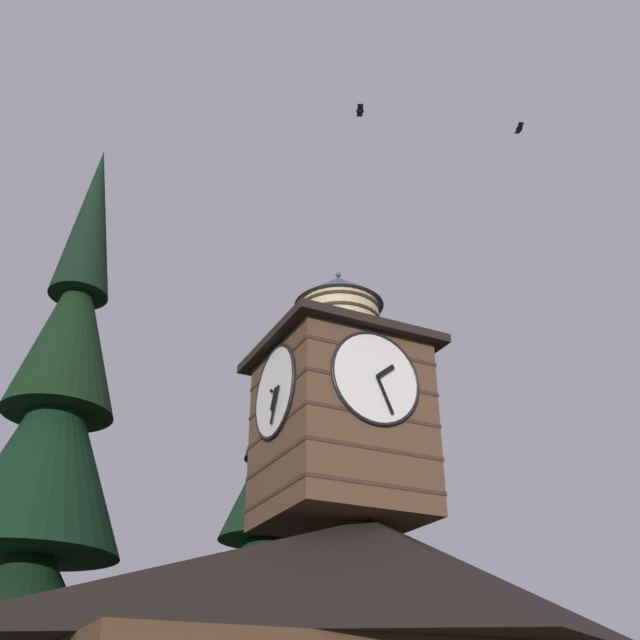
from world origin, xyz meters
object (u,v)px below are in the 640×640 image
object	(u,v)px
clock_tower	(340,409)
pine_tree_aside	(44,486)
flying_bird_high	(519,129)
flying_bird_low	(360,111)
pine_tree_behind	(268,590)
moon	(226,563)

from	to	relation	value
clock_tower	pine_tree_aside	xyz separation A→B (m)	(6.95, -5.06, -1.77)
flying_bird_high	flying_bird_low	size ratio (longest dim) A/B	1.02
pine_tree_behind	pine_tree_aside	distance (m)	8.41
clock_tower	moon	xyz separation A→B (m)	(-10.33, -38.29, 2.99)
moon	pine_tree_behind	bearing A→B (deg)	73.23
clock_tower	flying_bird_low	xyz separation A→B (m)	(0.38, 2.33, 9.03)
clock_tower	pine_tree_behind	xyz separation A→B (m)	(-0.94, -7.13, -3.80)
pine_tree_aside	moon	size ratio (longest dim) A/B	11.89
pine_tree_behind	flying_bird_low	size ratio (longest dim) A/B	26.26
pine_tree_aside	moon	distance (m)	37.75
pine_tree_behind	flying_bird_high	xyz separation A→B (m)	(-4.50, 10.18, 13.88)
pine_tree_aside	flying_bird_low	size ratio (longest dim) A/B	36.87
pine_tree_behind	moon	bearing A→B (deg)	-106.77
clock_tower	pine_tree_aside	size ratio (longest dim) A/B	0.37
flying_bird_high	flying_bird_low	bearing A→B (deg)	-7.09
flying_bird_high	moon	bearing A→B (deg)	-96.74
pine_tree_behind	clock_tower	bearing A→B (deg)	82.45
moon	flying_bird_low	size ratio (longest dim) A/B	3.10
pine_tree_behind	flying_bird_low	world-z (taller)	flying_bird_low
clock_tower	flying_bird_low	distance (m)	9.33
pine_tree_behind	pine_tree_aside	xyz separation A→B (m)	(7.89, 2.07, 2.03)
moon	flying_bird_high	distance (m)	42.23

